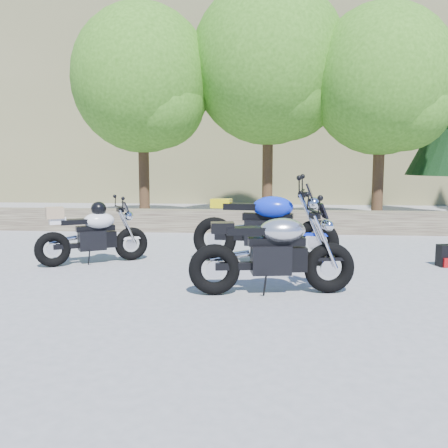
% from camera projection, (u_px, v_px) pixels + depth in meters
% --- Properties ---
extents(ground, '(90.00, 90.00, 0.00)m').
position_uv_depth(ground, '(201.00, 294.00, 6.19)').
color(ground, gray).
rests_on(ground, ground).
extents(stone_wall, '(22.00, 0.55, 0.50)m').
position_uv_depth(stone_wall, '(232.00, 221.00, 11.60)').
color(stone_wall, '#4A3C31').
rests_on(stone_wall, ground).
extents(hillside, '(80.00, 30.00, 15.00)m').
position_uv_depth(hillside, '(302.00, 71.00, 32.67)').
color(hillside, olive).
rests_on(hillside, ground).
extents(tree_decid_left, '(3.67, 3.67, 5.62)m').
position_uv_depth(tree_decid_left, '(146.00, 84.00, 13.00)').
color(tree_decid_left, '#382314').
rests_on(tree_decid_left, ground).
extents(tree_decid_mid, '(4.08, 4.08, 6.24)m').
position_uv_depth(tree_decid_mid, '(273.00, 69.00, 13.06)').
color(tree_decid_mid, '#382314').
rests_on(tree_decid_mid, ground).
extents(tree_decid_right, '(3.54, 3.54, 5.41)m').
position_uv_depth(tree_decid_right, '(386.00, 85.00, 12.29)').
color(tree_decid_right, '#382314').
rests_on(tree_decid_right, ground).
extents(silver_bike, '(2.07, 0.65, 1.04)m').
position_uv_depth(silver_bike, '(274.00, 254.00, 6.13)').
color(silver_bike, black).
rests_on(silver_bike, ground).
extents(white_bike, '(1.62, 1.03, 1.00)m').
position_uv_depth(white_bike, '(92.00, 233.00, 7.96)').
color(white_bike, black).
rests_on(white_bike, ground).
extents(blue_bike, '(2.37, 0.75, 1.19)m').
position_uv_depth(blue_bike, '(265.00, 228.00, 7.98)').
color(blue_bike, black).
rests_on(blue_bike, ground).
extents(backpack, '(0.29, 0.26, 0.34)m').
position_uv_depth(backpack, '(446.00, 256.00, 7.78)').
color(backpack, black).
rests_on(backpack, ground).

